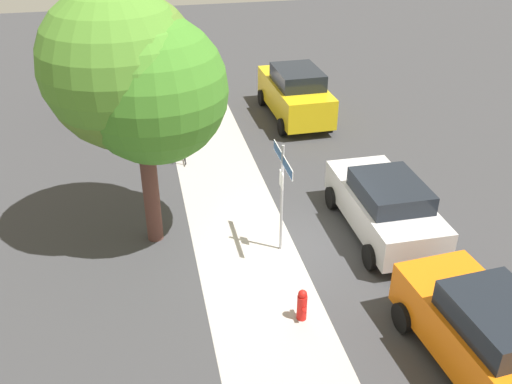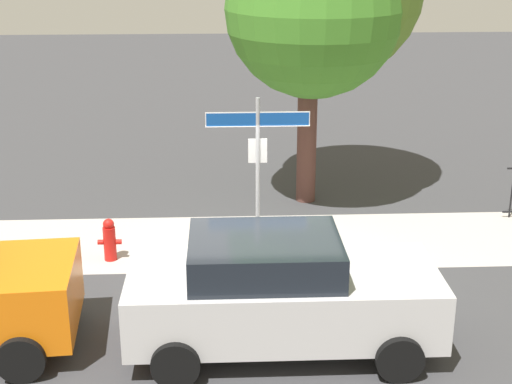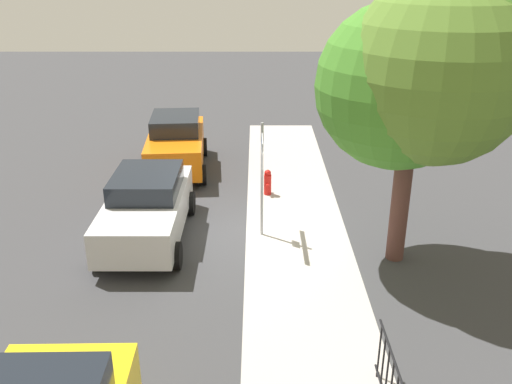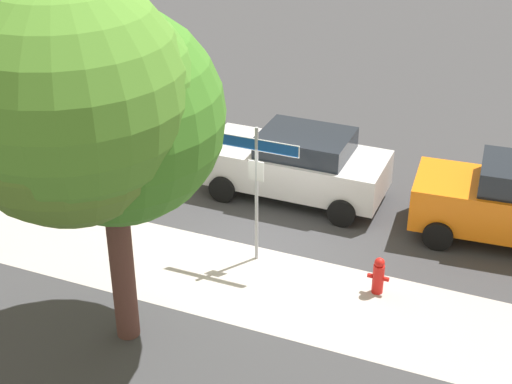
{
  "view_description": "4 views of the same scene",
  "coord_description": "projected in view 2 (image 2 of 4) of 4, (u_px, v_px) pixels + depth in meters",
  "views": [
    {
      "loc": [
        -11.5,
        3.55,
        8.59
      ],
      "look_at": [
        0.43,
        0.95,
        1.51
      ],
      "focal_mm": 39.56,
      "sensor_mm": 36.0,
      "label": 1
    },
    {
      "loc": [
        -0.6,
        -11.79,
        5.65
      ],
      "look_at": [
        -0.02,
        0.91,
        1.13
      ],
      "focal_mm": 52.99,
      "sensor_mm": 36.0,
      "label": 2
    },
    {
      "loc": [
        12.6,
        0.26,
        6.53
      ],
      "look_at": [
        0.78,
        0.25,
        1.52
      ],
      "focal_mm": 38.78,
      "sensor_mm": 36.0,
      "label": 3
    },
    {
      "loc": [
        -5.04,
        12.53,
        8.71
      ],
      "look_at": [
        -0.1,
        0.64,
        1.7
      ],
      "focal_mm": 53.02,
      "sensor_mm": 36.0,
      "label": 4
    }
  ],
  "objects": [
    {
      "name": "street_sign",
      "position": [
        258.0,
        148.0,
        12.69
      ],
      "size": [
        1.74,
        0.07,
        2.95
      ],
      "color": "#9EA0A5",
      "rests_on": "ground_plane"
    },
    {
      "name": "ground_plane",
      "position": [
        260.0,
        271.0,
        13.01
      ],
      "size": [
        60.0,
        60.0,
        0.0
      ],
      "primitive_type": "plane",
      "color": "#38383A"
    },
    {
      "name": "car_silver",
      "position": [
        280.0,
        292.0,
        10.42
      ],
      "size": [
        4.27,
        2.03,
        1.66
      ],
      "rotation": [
        0.0,
        0.0,
        -0.0
      ],
      "color": "silver",
      "rests_on": "ground_plane"
    },
    {
      "name": "fire_hydrant",
      "position": [
        110.0,
        240.0,
        13.33
      ],
      "size": [
        0.42,
        0.22,
        0.78
      ],
      "color": "red",
      "rests_on": "ground_plane"
    },
    {
      "name": "sidewalk_strip",
      "position": [
        361.0,
        239.0,
        14.32
      ],
      "size": [
        24.0,
        2.6,
        0.0
      ],
      "primitive_type": "cube",
      "color": "#ACA49E",
      "rests_on": "ground_plane"
    }
  ]
}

